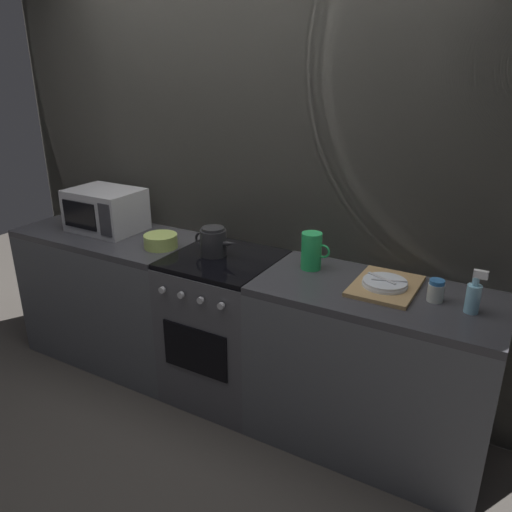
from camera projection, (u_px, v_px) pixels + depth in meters
name	position (u px, v px, depth m)	size (l,w,h in m)	color
ground_plane	(227.00, 390.00, 3.19)	(8.00, 8.00, 0.00)	#47423D
back_wall	(252.00, 194.00, 3.02)	(3.60, 0.05, 2.40)	#B2AD9E
counter_left	(115.00, 295.00, 3.45)	(1.20, 0.60, 0.90)	#515459
stove_unit	(225.00, 327.00, 3.03)	(0.60, 0.63, 0.90)	#4C4C51
counter_right	(371.00, 370.00, 2.61)	(1.20, 0.60, 0.90)	#515459
microwave	(106.00, 210.00, 3.29)	(0.46, 0.35, 0.27)	#B2B2B7
kettle	(213.00, 242.00, 2.87)	(0.28, 0.15, 0.17)	#262628
mixing_bowl	(161.00, 241.00, 3.01)	(0.20, 0.20, 0.08)	#B7D166
pitcher	(312.00, 251.00, 2.68)	(0.16, 0.11, 0.20)	green
dish_pile	(385.00, 285.00, 2.47)	(0.30, 0.40, 0.06)	tan
spice_jar	(436.00, 291.00, 2.33)	(0.08, 0.08, 0.10)	silver
spray_bottle	(474.00, 296.00, 2.21)	(0.08, 0.06, 0.20)	#8CCCE5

